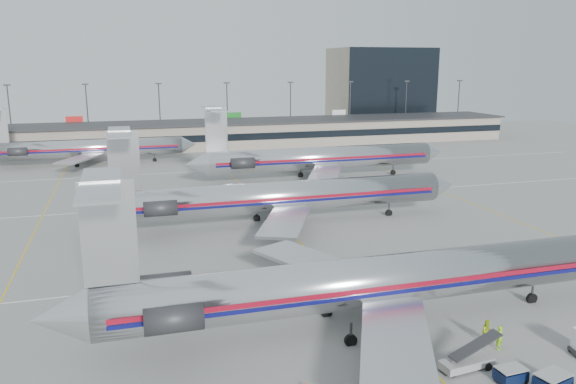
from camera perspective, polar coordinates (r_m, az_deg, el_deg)
name	(u,v)px	position (r m, az deg, el deg)	size (l,w,h in m)	color
ground	(368,309)	(48.70, 8.15, -11.68)	(260.00, 260.00, 0.00)	gray
apron_markings	(327,268)	(57.21, 3.96, -7.74)	(160.00, 0.15, 0.02)	silver
terminal	(202,134)	(140.38, -8.72, 5.80)	(162.00, 17.00, 6.25)	gray
light_mast_row	(194,108)	(153.69, -9.53, 8.41)	(163.60, 0.40, 15.28)	#38383D
distant_building	(380,88)	(186.72, 9.31, 10.39)	(30.00, 20.00, 25.00)	tan
jet_foreground	(365,281)	(44.21, 7.78, -8.99)	(49.40, 29.09, 12.93)	silver
jet_second_row	(277,197)	(71.06, -1.09, -0.46)	(49.08, 28.90, 12.85)	silver
jet_third_row	(317,158)	(99.78, 2.96, 3.48)	(48.33, 29.73, 13.22)	silver
jet_back_row	(87,148)	(121.38, -19.77, 4.21)	(42.74, 26.29, 11.69)	silver
cart_inner	(511,375)	(40.68, 21.68, -16.87)	(1.93, 1.38, 1.06)	black
cart_outer	(552,382)	(40.74, 25.28, -17.05)	(2.41, 1.92, 1.21)	black
belt_loader	(468,361)	(41.27, 17.78, -16.00)	(4.50, 1.77, 2.34)	#959595
ramp_worker_near	(500,338)	(44.42, 20.73, -13.68)	(0.65, 0.43, 1.79)	#8ADE14
ramp_worker_far	(487,332)	(44.96, 19.57, -13.23)	(0.89, 0.69, 1.83)	#AECB13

